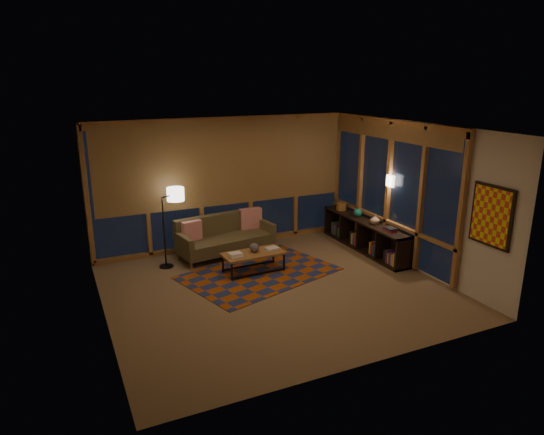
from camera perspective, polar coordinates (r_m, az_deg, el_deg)
name	(u,v)px	position (r m, az deg, el deg)	size (l,w,h in m)	color
floor	(276,289)	(8.31, 0.47, -8.41)	(5.50, 5.00, 0.01)	olive
ceiling	(276,128)	(7.58, 0.52, 10.46)	(5.50, 5.00, 0.01)	beige
walls	(276,213)	(7.84, 0.50, 0.59)	(5.51, 5.01, 2.70)	beige
window_wall_back	(226,183)	(10.02, -5.45, 4.02)	(5.30, 0.16, 2.60)	olive
window_wall_right	(387,189)	(9.72, 13.41, 3.25)	(0.16, 3.70, 2.60)	olive
wall_art	(491,216)	(8.00, 24.39, 0.17)	(0.06, 0.74, 0.94)	red
wall_sconce	(390,181)	(9.52, 13.75, 4.20)	(0.12, 0.18, 0.22)	white
sofa	(226,236)	(9.73, -5.45, -2.22)	(1.91, 0.77, 0.78)	brown
pillow_left	(192,231)	(9.52, -9.40, -1.58)	(0.39, 0.13, 0.39)	red
pillow_right	(251,218)	(10.15, -2.54, -0.03)	(0.46, 0.15, 0.46)	red
area_rug	(259,273)	(8.93, -1.51, -6.55)	(2.66, 1.77, 0.01)	#923D0D
coffee_table	(254,262)	(8.93, -2.18, -5.28)	(1.13, 0.52, 0.38)	olive
book_stack_a	(235,255)	(8.68, -4.32, -4.37)	(0.25, 0.20, 0.07)	silver
book_stack_b	(272,248)	(8.99, -0.04, -3.64)	(0.27, 0.21, 0.05)	silver
ceramic_pot	(254,248)	(8.86, -2.09, -3.56)	(0.17, 0.17, 0.17)	black
floor_lamp	(164,230)	(9.19, -12.60, -1.39)	(0.49, 0.32, 1.48)	black
bookshelf	(364,235)	(10.19, 10.81, -2.02)	(0.40, 2.55, 0.64)	black
basket	(341,206)	(10.75, 8.17, 1.30)	(0.22, 0.22, 0.16)	#A36731
teal_bowl	(358,213)	(10.28, 10.06, 0.57)	(0.18, 0.18, 0.18)	#1A7F6D
vase	(375,220)	(9.82, 12.02, -0.23)	(0.19, 0.19, 0.20)	tan
shelf_book_stack	(390,229)	(9.47, 13.74, -1.36)	(0.18, 0.25, 0.07)	silver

